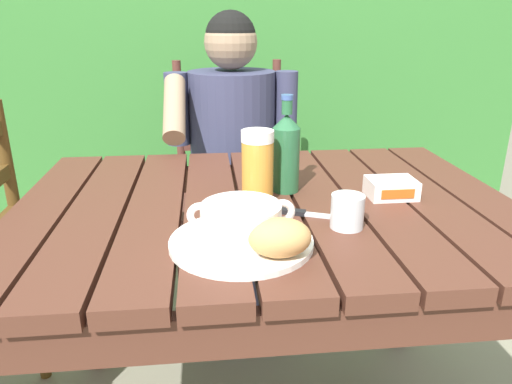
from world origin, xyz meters
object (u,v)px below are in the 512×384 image
(bread_roll, at_px, (280,238))
(beer_glass, at_px, (258,167))
(soup_bowl, at_px, (241,221))
(butter_tub, at_px, (391,188))
(chair_near_diner, at_px, (231,188))
(person_eating, at_px, (232,149))
(table_knife, at_px, (304,213))
(water_glass_small, at_px, (347,211))
(beer_bottle, at_px, (286,152))
(serving_plate, at_px, (241,242))

(bread_roll, distance_m, beer_glass, 0.31)
(soup_bowl, relative_size, butter_tub, 1.78)
(chair_near_diner, relative_size, bread_roll, 8.71)
(chair_near_diner, distance_m, person_eating, 0.31)
(beer_glass, relative_size, table_knife, 1.06)
(soup_bowl, relative_size, table_knife, 1.27)
(person_eating, bearing_deg, butter_tub, -63.12)
(chair_near_diner, xyz_separation_m, butter_tub, (0.34, -0.89, 0.30))
(person_eating, bearing_deg, chair_near_diner, 89.16)
(water_glass_small, bearing_deg, beer_glass, 134.40)
(person_eating, xyz_separation_m, butter_tub, (0.35, -0.68, 0.07))
(person_eating, height_order, water_glass_small, person_eating)
(chair_near_diner, relative_size, water_glass_small, 14.09)
(chair_near_diner, xyz_separation_m, bread_roll, (0.02, -1.18, 0.32))
(chair_near_diner, xyz_separation_m, table_knife, (0.11, -0.98, 0.28))
(chair_near_diner, xyz_separation_m, water_glass_small, (0.18, -1.05, 0.31))
(beer_glass, height_order, butter_tub, beer_glass)
(person_eating, distance_m, bread_roll, 0.98)
(person_eating, xyz_separation_m, beer_bottle, (0.10, -0.61, 0.15))
(butter_tub, bearing_deg, chair_near_diner, 111.15)
(chair_near_diner, xyz_separation_m, soup_bowl, (-0.04, -1.11, 0.33))
(chair_near_diner, xyz_separation_m, beer_bottle, (0.09, -0.81, 0.38))
(bread_roll, bearing_deg, butter_tub, 42.85)
(serving_plate, distance_m, bread_roll, 0.10)
(soup_bowl, distance_m, bread_roll, 0.10)
(chair_near_diner, bearing_deg, butter_tub, -68.85)
(butter_tub, bearing_deg, person_eating, 116.88)
(serving_plate, relative_size, beer_glass, 1.63)
(water_glass_small, bearing_deg, serving_plate, -165.21)
(person_eating, xyz_separation_m, water_glass_small, (0.19, -0.85, 0.08))
(beer_bottle, relative_size, table_knife, 1.50)
(serving_plate, relative_size, table_knife, 1.73)
(serving_plate, distance_m, soup_bowl, 0.04)
(person_eating, relative_size, butter_tub, 10.40)
(beer_glass, bearing_deg, bread_roll, -88.88)
(serving_plate, bearing_deg, butter_tub, 30.25)
(beer_glass, bearing_deg, beer_bottle, 39.82)
(serving_plate, bearing_deg, water_glass_small, 14.79)
(table_knife, bearing_deg, soup_bowl, -138.54)
(chair_near_diner, distance_m, bread_roll, 1.23)
(soup_bowl, distance_m, beer_glass, 0.24)
(soup_bowl, height_order, beer_bottle, beer_bottle)
(bread_roll, xyz_separation_m, table_knife, (0.09, 0.20, -0.04))
(chair_near_diner, relative_size, table_knife, 6.22)
(serving_plate, relative_size, soup_bowl, 1.36)
(water_glass_small, bearing_deg, beer_bottle, 110.99)
(serving_plate, xyz_separation_m, beer_bottle, (0.13, 0.29, 0.10))
(serving_plate, height_order, butter_tub, butter_tub)
(soup_bowl, relative_size, water_glass_small, 2.88)
(beer_glass, xyz_separation_m, table_knife, (0.09, -0.10, -0.08))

